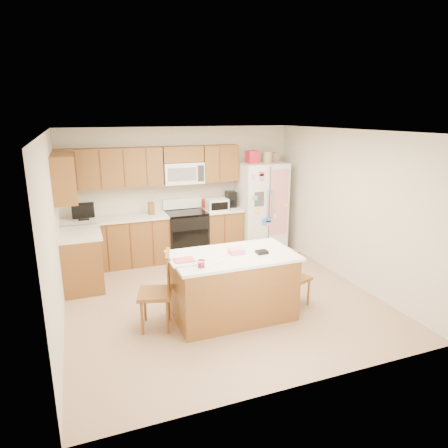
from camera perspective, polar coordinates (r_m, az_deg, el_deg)
name	(u,v)px	position (r m, az deg, el deg)	size (l,w,h in m)	color
ground	(220,297)	(6.26, -0.53, -10.38)	(4.50, 4.50, 0.00)	#A97757
room_shell	(220,206)	(5.78, -0.57, 2.58)	(4.60, 4.60, 2.52)	beige
cabinetry	(135,218)	(7.37, -12.60, 0.83)	(3.36, 1.56, 2.15)	brown
stove	(186,234)	(7.82, -5.44, -1.39)	(0.76, 0.65, 1.13)	black
refrigerator	(261,206)	(8.18, 5.27, 2.61)	(0.90, 0.79, 2.04)	white
island	(233,285)	(5.53, 1.29, -8.77)	(1.71, 0.97, 1.00)	brown
windsor_chair_left	(157,293)	(5.32, -9.54, -9.65)	(0.53, 0.54, 1.04)	brown
windsor_chair_back	(221,273)	(6.06, -0.40, -7.01)	(0.48, 0.47, 0.88)	brown
windsor_chair_right	(293,277)	(5.94, 9.89, -7.54)	(0.48, 0.49, 0.91)	brown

